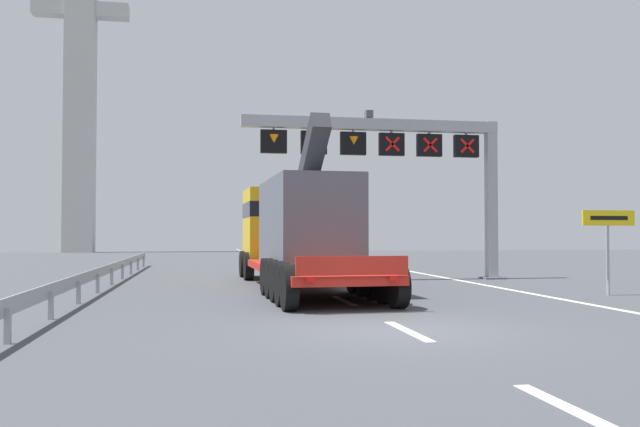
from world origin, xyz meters
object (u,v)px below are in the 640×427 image
at_px(heavy_haul_truck_red, 294,229).
at_px(bridge_pylon_distant, 81,52).
at_px(overhead_lane_gantry, 401,150).
at_px(exit_sign_yellow, 608,230).

relative_size(heavy_haul_truck_red, bridge_pylon_distant, 0.37).
relative_size(overhead_lane_gantry, exit_sign_yellow, 4.19).
xyz_separation_m(overhead_lane_gantry, exit_sign_yellow, (4.17, -7.32, -3.21)).
distance_m(exit_sign_yellow, bridge_pylon_distant, 57.14).
relative_size(overhead_lane_gantry, bridge_pylon_distant, 0.28).
bearing_deg(heavy_haul_truck_red, exit_sign_yellow, -30.44).
xyz_separation_m(heavy_haul_truck_red, bridge_pylon_distant, (-15.00, 43.82, 17.43)).
xyz_separation_m(heavy_haul_truck_red, exit_sign_yellow, (8.73, -5.13, -0.05)).
bearing_deg(overhead_lane_gantry, heavy_haul_truck_red, -154.32).
xyz_separation_m(overhead_lane_gantry, bridge_pylon_distant, (-19.56, 41.63, 14.27)).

